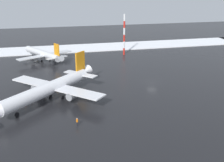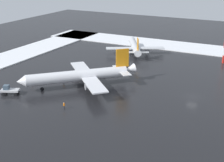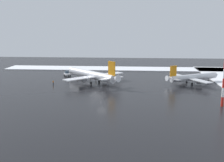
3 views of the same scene
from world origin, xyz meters
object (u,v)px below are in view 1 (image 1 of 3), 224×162
object	(u,v)px
airplane_parked_portside	(50,88)
ground_crew_near_tug	(25,98)
antenna_mast	(124,35)
ground_crew_beside_wing	(77,121)
airplane_distant_tail	(43,54)

from	to	relation	value
airplane_parked_portside	ground_crew_near_tug	distance (m)	6.51
ground_crew_near_tug	antenna_mast	distance (m)	55.10
ground_crew_beside_wing	antenna_mast	bearing A→B (deg)	-149.36
antenna_mast	airplane_distant_tail	bearing A→B (deg)	3.32
airplane_distant_tail	ground_crew_beside_wing	distance (m)	54.46
ground_crew_near_tug	antenna_mast	world-z (taller)	antenna_mast
ground_crew_beside_wing	ground_crew_near_tug	world-z (taller)	same
airplane_parked_portside	airplane_distant_tail	xyz separation A→B (m)	(1.33, -39.62, -0.68)
airplane_distant_tail	airplane_parked_portside	bearing A→B (deg)	152.34
antenna_mast	ground_crew_beside_wing	bearing A→B (deg)	65.33
ground_crew_beside_wing	ground_crew_near_tug	size ratio (longest dim) A/B	1.00
airplane_parked_portside	antenna_mast	bearing A→B (deg)	-171.12
ground_crew_near_tug	airplane_parked_portside	bearing A→B (deg)	-137.71
ground_crew_beside_wing	ground_crew_near_tug	bearing A→B (deg)	-89.53
airplane_distant_tail	ground_crew_beside_wing	world-z (taller)	airplane_distant_tail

